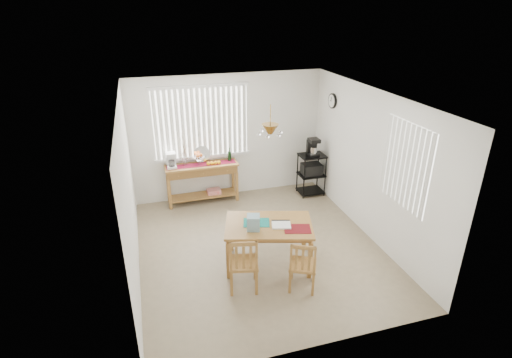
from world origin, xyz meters
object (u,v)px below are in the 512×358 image
object	(u,v)px
chair_left	(243,264)
chair_right	(303,265)
sideboard	(202,174)
cart_items	(313,147)
dining_table	(269,229)
wire_cart	(311,171)

from	to	relation	value
chair_left	chair_right	world-z (taller)	chair_left
sideboard	chair_right	distance (m)	3.35
cart_items	dining_table	size ratio (longest dim) A/B	0.24
wire_cart	chair_right	xyz separation A→B (m)	(-1.41, -2.92, -0.14)
cart_items	chair_right	world-z (taller)	cart_items
wire_cart	cart_items	world-z (taller)	cart_items
wire_cart	dining_table	bearing A→B (deg)	-127.74
sideboard	chair_left	world-z (taller)	chair_left
sideboard	wire_cart	size ratio (longest dim) A/B	1.64
chair_right	wire_cart	bearing A→B (deg)	64.26
cart_items	dining_table	bearing A→B (deg)	-127.61
sideboard	wire_cart	world-z (taller)	wire_cart
dining_table	chair_right	distance (m)	0.83
wire_cart	chair_left	size ratio (longest dim) A/B	1.00
chair_left	chair_right	size ratio (longest dim) A/B	1.09
chair_left	chair_right	bearing A→B (deg)	-16.01
sideboard	cart_items	size ratio (longest dim) A/B	3.98
sideboard	cart_items	world-z (taller)	cart_items
dining_table	chair_left	xyz separation A→B (m)	(-0.54, -0.51, -0.19)
cart_items	chair_right	size ratio (longest dim) A/B	0.45
wire_cart	chair_right	bearing A→B (deg)	-115.74
cart_items	sideboard	bearing A→B (deg)	172.97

